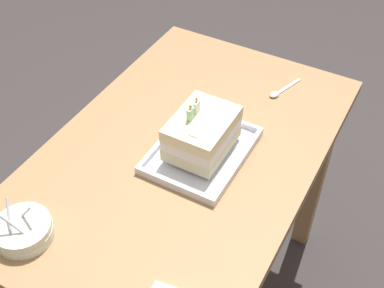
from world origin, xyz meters
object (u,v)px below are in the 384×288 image
Objects in this scene: foil_tray at (202,151)px; serving_spoon_near_tray at (278,92)px; bowl_stack at (23,230)px; birthday_cake at (202,133)px.

serving_spoon_near_tray is (0.34, -0.08, -0.00)m from foil_tray.
birthday_cake is at bearing -27.81° from bowl_stack.
birthday_cake is 0.35m from serving_spoon_near_tray.
bowl_stack is at bearing 158.04° from serving_spoon_near_tray.
foil_tray is at bearing -90.00° from birthday_cake.
birthday_cake reaches higher than bowl_stack.
bowl_stack is at bearing 152.19° from birthday_cake.
birthday_cake is 0.49m from bowl_stack.
foil_tray is 1.59× the size of birthday_cake.
birthday_cake is (-0.00, 0.00, 0.07)m from foil_tray.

